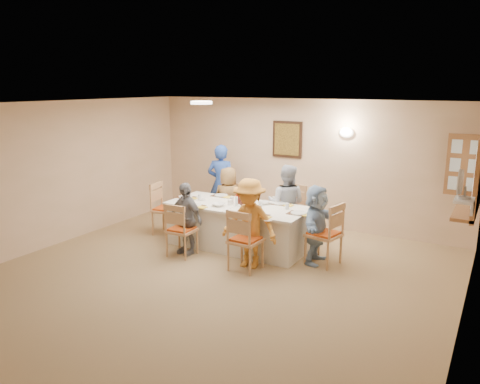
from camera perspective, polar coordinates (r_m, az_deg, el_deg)
The scene contains 49 objects.
ground at distance 6.75m, azimuth -4.52°, elevation -11.27°, with size 7.00×7.00×0.00m, color #907752.
room_walls at distance 6.28m, azimuth -4.77°, elevation 1.43°, with size 7.00×7.00×7.00m.
wall_picture at distance 9.39m, azimuth 5.77°, elevation 6.40°, with size 0.62×0.05×0.72m.
wall_sconce at distance 8.93m, azimuth 12.83°, elevation 7.10°, with size 0.26×0.09×0.18m, color white.
ceiling_light at distance 7.96m, azimuth -4.73°, elevation 10.81°, with size 0.36×0.36×0.05m, color white.
serving_hatch at distance 7.57m, azimuth 27.17°, elevation 1.91°, with size 0.06×1.50×1.15m, color #905E34.
hatch_sill at distance 7.69m, azimuth 25.88°, elevation -1.83°, with size 0.30×1.50×0.05m, color #905E34.
shutter_door at distance 8.34m, azimuth 25.68°, elevation 2.96°, with size 0.55×0.04×1.00m, color #905E34.
fan_shelf at distance 6.27m, azimuth 25.66°, elevation -0.91°, with size 0.22×0.36×0.03m, color white.
desk_fan at distance 6.24m, azimuth 25.52°, elevation 0.46°, with size 0.30×0.30×0.28m, color #A5A5A8, non-canonical shape.
dining_table at distance 8.08m, azimuth -0.27°, elevation -4.19°, with size 2.44×1.03×0.76m, color silver.
chair_back_left at distance 9.02m, azimuth -1.02°, elevation -1.87°, with size 0.44×0.44×0.91m, color tan, non-canonical shape.
chair_back_right at distance 8.47m, azimuth 5.97°, elevation -2.56°, with size 0.49×0.49×1.01m, color tan, non-canonical shape.
chair_front_left at distance 7.74m, azimuth -7.11°, elevation -4.49°, with size 0.44×0.44×0.91m, color tan, non-canonical shape.
chair_front_right at distance 7.11m, azimuth 0.70°, elevation -5.76°, with size 0.46×0.46×0.97m, color tan, non-canonical shape.
chair_left_end at distance 8.90m, azimuth -8.95°, elevation -1.99°, with size 0.47×0.47×0.98m, color tan, non-canonical shape.
chair_right_end at distance 7.43m, azimuth 10.18°, elevation -4.96°, with size 0.48×0.48×1.01m, color tan, non-canonical shape.
diner_back_left at distance 8.87m, azimuth -1.43°, elevation -0.96°, with size 0.68×0.51×1.26m, color brown.
diner_back_right at distance 8.32m, azimuth 5.67°, elevation -1.45°, with size 0.77×0.65×1.41m, color #A8AFC0.
diner_front_left at distance 7.79m, azimuth -6.62°, elevation -3.22°, with size 0.75×0.44×1.21m, color slate.
diner_front_right at distance 7.14m, azimuth 1.17°, elevation -3.86°, with size 0.93×0.57×1.40m, color orange.
diner_right_end at distance 7.43m, azimuth 9.27°, elevation -3.91°, with size 0.43×1.18×1.26m, color #93B3D7.
caregiver at distance 9.46m, azimuth -2.29°, elevation 0.99°, with size 0.66×0.51×1.61m, color #294BAA.
placemat_fl at distance 7.95m, azimuth -5.54°, elevation -1.67°, with size 0.32×0.24×0.01m, color #472B19.
plate_fl at distance 7.95m, azimuth -5.54°, elevation -1.60°, with size 0.23×0.23×0.01m, color white.
napkin_fl at distance 7.81m, azimuth -4.67°, elevation -1.87°, with size 0.15×0.15×0.01m, color gold.
placemat_fr at distance 7.34m, azimuth 2.15°, elevation -2.86°, with size 0.34×0.25×0.01m, color #472B19.
plate_fr at distance 7.34m, azimuth 2.15°, elevation -2.78°, with size 0.24×0.24×0.02m, color white.
napkin_fr at distance 7.22m, azimuth 3.23°, elevation -3.09°, with size 0.14×0.14×0.01m, color gold.
placemat_bl at distance 8.63m, azimuth -2.32°, elevation -0.45°, with size 0.34×0.25×0.01m, color #472B19.
plate_bl at distance 8.63m, azimuth -2.32°, elevation -0.39°, with size 0.24×0.24×0.02m, color white.
napkin_bl at distance 8.49m, azimuth -1.47°, elevation -0.62°, with size 0.14×0.14×0.01m, color gold.
placemat_br at distance 8.07m, azimuth 4.92°, elevation -1.44°, with size 0.33×0.25×0.01m, color #472B19.
plate_br at distance 8.07m, azimuth 4.92°, elevation -1.37°, with size 0.24×0.24×0.02m, color white.
napkin_br at distance 7.95m, azimuth 5.94°, elevation -1.62°, with size 0.15×0.15×0.01m, color gold.
placemat_le at distance 8.57m, azimuth -6.65°, elevation -0.63°, with size 0.35×0.26×0.01m, color #472B19.
plate_le at distance 8.56m, azimuth -6.66°, elevation -0.57°, with size 0.25×0.25×0.02m, color white.
napkin_le at distance 8.42m, azimuth -5.87°, elevation -0.80°, with size 0.15×0.15×0.01m, color gold.
placemat_re at distance 7.50m, azimuth 7.17°, elevation -2.62°, with size 0.35×0.26×0.01m, color #472B19.
plate_re at distance 7.50m, azimuth 7.17°, elevation -2.54°, with size 0.25×0.25×0.02m, color white.
napkin_re at distance 7.39m, azimuth 8.31°, elevation -2.84°, with size 0.14×0.14×0.01m, color gold.
teacup_a at distance 8.10m, azimuth -6.25°, elevation -1.14°, with size 0.14×0.14×0.08m, color white.
teacup_b at distance 8.24m, azimuth 4.22°, elevation -0.86°, with size 0.09×0.09×0.08m, color white.
bowl_a at distance 7.90m, azimuth -2.64°, elevation -1.54°, with size 0.24×0.24×0.05m, color white.
bowl_b at distance 8.02m, azimuth 2.98°, elevation -1.32°, with size 0.21×0.21×0.05m, color white.
condiment_ketchup at distance 8.02m, azimuth -0.34°, elevation -0.72°, with size 0.10×0.10×0.21m, color #AC250E.
condiment_brown at distance 8.02m, azimuth 0.18°, elevation -0.76°, with size 0.12×0.12×0.20m, color #3F1910.
condiment_malt at distance 7.85m, azimuth 0.46°, elevation -1.20°, with size 0.16×0.16×0.16m, color #3F1910.
drinking_glass at distance 8.08m, azimuth -1.01°, elevation -0.99°, with size 0.07×0.07×0.10m, color silver.
Camera 1 is at (3.50, -5.06, 2.77)m, focal length 35.00 mm.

